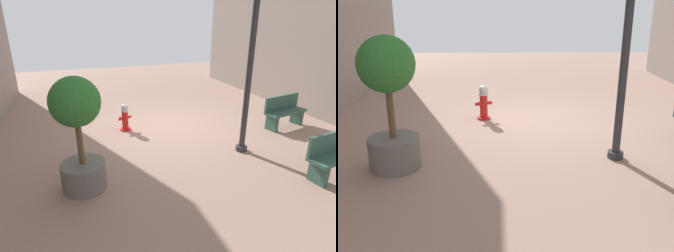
% 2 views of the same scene
% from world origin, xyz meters
% --- Properties ---
extents(ground_plane, '(23.40, 23.40, 0.00)m').
position_xyz_m(ground_plane, '(0.00, 0.00, 0.00)').
color(ground_plane, '#9E7A6B').
extents(fire_hydrant, '(0.40, 0.38, 0.81)m').
position_xyz_m(fire_hydrant, '(1.31, -0.12, 0.40)').
color(fire_hydrant, red).
rests_on(fire_hydrant, ground_plane).
extents(bench_near, '(1.48, 0.68, 0.95)m').
position_xyz_m(bench_near, '(-3.28, 1.27, 0.48)').
color(bench_near, '#33594C').
rests_on(bench_near, ground_plane).
extents(planter_tree, '(0.90, 0.90, 2.20)m').
position_xyz_m(planter_tree, '(2.70, 2.58, 1.24)').
color(planter_tree, slate).
rests_on(planter_tree, ground_plane).
extents(street_lamp, '(0.36, 0.36, 4.40)m').
position_xyz_m(street_lamp, '(-1.13, 2.25, 2.70)').
color(street_lamp, '#2D2D33').
rests_on(street_lamp, ground_plane).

